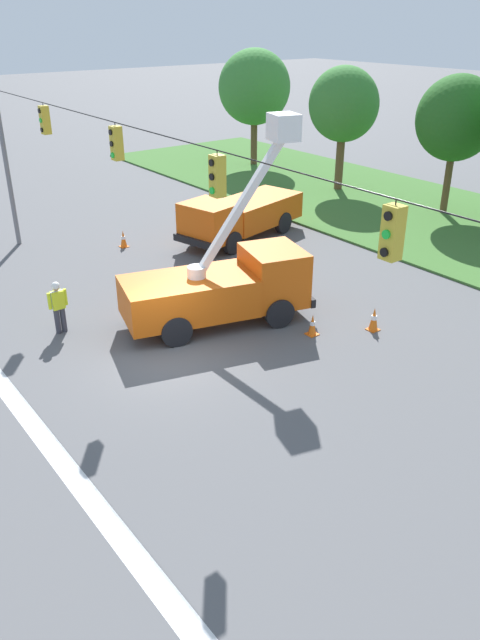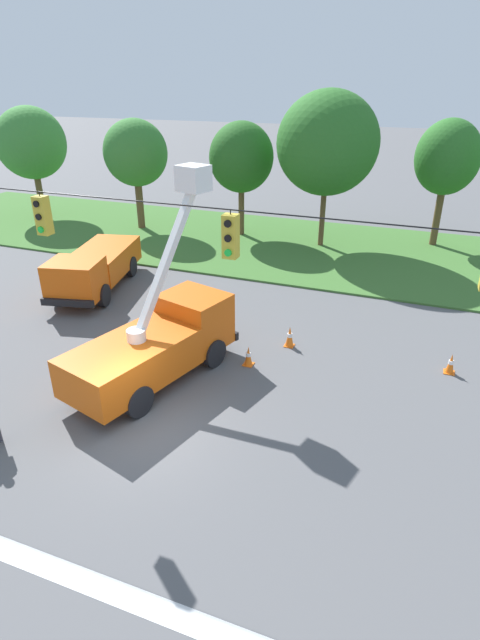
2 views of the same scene
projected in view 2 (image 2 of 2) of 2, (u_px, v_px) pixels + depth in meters
name	position (u px, v px, depth m)	size (l,w,h in m)	color
ground_plane	(144.00, 430.00, 14.29)	(200.00, 200.00, 0.00)	#565659
grass_verge	(303.00, 248.00, 29.36)	(56.00, 12.00, 0.10)	#3D6B2D
signal_gantry	(130.00, 282.00, 12.26)	(26.20, 0.33, 7.20)	slate
tree_far_west	(31.00, 143.00, 33.82)	(4.51, 4.79, 7.44)	brown
tree_west	(135.00, 153.00, 31.07)	(4.08, 3.70, 6.88)	brown
tree_centre	(241.00, 158.00, 29.70)	(3.82, 4.10, 6.85)	brown
tree_east	(328.00, 144.00, 27.20)	(5.58, 5.88, 8.61)	brown
tree_far_east	(448.00, 158.00, 27.64)	(3.55, 3.61, 7.15)	brown
utility_truck_bucket_lift	(159.00, 340.00, 16.33)	(3.86, 6.58, 6.66)	#D6560F
utility_truck_support_near	(95.00, 267.00, 23.24)	(3.75, 6.90, 2.11)	#D6560F
traffic_cone_foreground_left	(290.00, 336.00, 18.59)	(0.36, 0.36, 0.81)	orange
traffic_cone_foreground_right	(451.00, 364.00, 16.92)	(0.36, 0.36, 0.72)	orange
traffic_cone_lane_edge_a	(248.00, 356.00, 17.40)	(0.36, 0.36, 0.72)	orange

